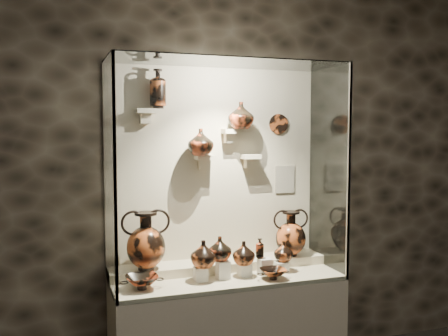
# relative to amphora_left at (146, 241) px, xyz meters

# --- Properties ---
(wall_back) EXTENTS (5.00, 0.02, 3.20)m
(wall_back) POSITION_rel_amphora_left_xyz_m (0.58, 0.20, 0.49)
(wall_back) COLOR black
(wall_back) RESTS_ON ground
(plinth) EXTENTS (1.70, 0.60, 0.80)m
(plinth) POSITION_rel_amphora_left_xyz_m (0.58, -0.12, -0.71)
(plinth) COLOR beige
(plinth) RESTS_ON floor
(front_tier) EXTENTS (1.68, 0.58, 0.03)m
(front_tier) POSITION_rel_amphora_left_xyz_m (0.58, -0.12, -0.30)
(front_tier) COLOR beige
(front_tier) RESTS_ON plinth
(rear_tier) EXTENTS (1.70, 0.25, 0.10)m
(rear_tier) POSITION_rel_amphora_left_xyz_m (0.58, 0.05, -0.26)
(rear_tier) COLOR beige
(rear_tier) RESTS_ON plinth
(back_panel) EXTENTS (1.70, 0.03, 1.60)m
(back_panel) POSITION_rel_amphora_left_xyz_m (0.58, 0.19, 0.49)
(back_panel) COLOR beige
(back_panel) RESTS_ON plinth
(glass_front) EXTENTS (1.70, 0.01, 1.60)m
(glass_front) POSITION_rel_amphora_left_xyz_m (0.58, -0.42, 0.49)
(glass_front) COLOR white
(glass_front) RESTS_ON plinth
(glass_left) EXTENTS (0.01, 0.60, 1.60)m
(glass_left) POSITION_rel_amphora_left_xyz_m (-0.27, -0.12, 0.49)
(glass_left) COLOR white
(glass_left) RESTS_ON plinth
(glass_right) EXTENTS (0.01, 0.60, 1.60)m
(glass_right) POSITION_rel_amphora_left_xyz_m (1.43, -0.12, 0.49)
(glass_right) COLOR white
(glass_right) RESTS_ON plinth
(glass_top) EXTENTS (1.70, 0.60, 0.01)m
(glass_top) POSITION_rel_amphora_left_xyz_m (0.58, -0.12, 1.28)
(glass_top) COLOR white
(glass_top) RESTS_ON back_panel
(frame_post_left) EXTENTS (0.02, 0.02, 1.60)m
(frame_post_left) POSITION_rel_amphora_left_xyz_m (-0.26, -0.41, 0.49)
(frame_post_left) COLOR gray
(frame_post_left) RESTS_ON plinth
(frame_post_right) EXTENTS (0.02, 0.02, 1.60)m
(frame_post_right) POSITION_rel_amphora_left_xyz_m (1.42, -0.41, 0.49)
(frame_post_right) COLOR gray
(frame_post_right) RESTS_ON plinth
(pedestal_a) EXTENTS (0.09, 0.09, 0.10)m
(pedestal_a) POSITION_rel_amphora_left_xyz_m (0.36, -0.17, -0.23)
(pedestal_a) COLOR silver
(pedestal_a) RESTS_ON front_tier
(pedestal_b) EXTENTS (0.09, 0.09, 0.13)m
(pedestal_b) POSITION_rel_amphora_left_xyz_m (0.53, -0.17, -0.22)
(pedestal_b) COLOR silver
(pedestal_b) RESTS_ON front_tier
(pedestal_c) EXTENTS (0.09, 0.09, 0.09)m
(pedestal_c) POSITION_rel_amphora_left_xyz_m (0.70, -0.17, -0.24)
(pedestal_c) COLOR silver
(pedestal_c) RESTS_ON front_tier
(pedestal_d) EXTENTS (0.09, 0.09, 0.12)m
(pedestal_d) POSITION_rel_amphora_left_xyz_m (0.86, -0.17, -0.22)
(pedestal_d) COLOR silver
(pedestal_d) RESTS_ON front_tier
(pedestal_e) EXTENTS (0.09, 0.09, 0.08)m
(pedestal_e) POSITION_rel_amphora_left_xyz_m (1.00, -0.17, -0.24)
(pedestal_e) COLOR silver
(pedestal_e) RESTS_ON front_tier
(bracket_ul) EXTENTS (0.14, 0.12, 0.04)m
(bracket_ul) POSITION_rel_amphora_left_xyz_m (0.03, 0.12, 0.94)
(bracket_ul) COLOR beige
(bracket_ul) RESTS_ON back_panel
(bracket_ca) EXTENTS (0.14, 0.12, 0.04)m
(bracket_ca) POSITION_rel_amphora_left_xyz_m (0.48, 0.12, 0.59)
(bracket_ca) COLOR beige
(bracket_ca) RESTS_ON back_panel
(bracket_cb) EXTENTS (0.10, 0.12, 0.04)m
(bracket_cb) POSITION_rel_amphora_left_xyz_m (0.68, 0.12, 0.79)
(bracket_cb) COLOR beige
(bracket_cb) RESTS_ON back_panel
(bracket_cc) EXTENTS (0.14, 0.12, 0.04)m
(bracket_cc) POSITION_rel_amphora_left_xyz_m (0.86, 0.12, 0.59)
(bracket_cc) COLOR beige
(bracket_cc) RESTS_ON back_panel
(amphora_left) EXTENTS (0.44, 0.44, 0.42)m
(amphora_left) POSITION_rel_amphora_left_xyz_m (0.00, 0.00, 0.00)
(amphora_left) COLOR #AD4C21
(amphora_left) RESTS_ON rear_tier
(amphora_right) EXTENTS (0.33, 0.33, 0.36)m
(amphora_right) POSITION_rel_amphora_left_xyz_m (1.17, 0.02, -0.03)
(amphora_right) COLOR #AD4C21
(amphora_right) RESTS_ON rear_tier
(jug_a) EXTENTS (0.24, 0.24, 0.19)m
(jug_a) POSITION_rel_amphora_left_xyz_m (0.38, -0.19, -0.08)
(jug_a) COLOR #AD4C21
(jug_a) RESTS_ON pedestal_a
(jug_b) EXTENTS (0.22, 0.22, 0.18)m
(jug_b) POSITION_rel_amphora_left_xyz_m (0.51, -0.16, -0.06)
(jug_b) COLOR #A93C1D
(jug_b) RESTS_ON pedestal_b
(jug_c) EXTENTS (0.22, 0.22, 0.17)m
(jug_c) POSITION_rel_amphora_left_xyz_m (0.69, -0.18, -0.11)
(jug_c) COLOR #AD4C21
(jug_c) RESTS_ON pedestal_c
(jug_e) EXTENTS (0.18, 0.18, 0.15)m
(jug_e) POSITION_rel_amphora_left_xyz_m (1.02, -0.16, -0.13)
(jug_e) COLOR #AD4C21
(jug_e) RESTS_ON pedestal_e
(lekythos_small) EXTENTS (0.10, 0.10, 0.17)m
(lekythos_small) POSITION_rel_amphora_left_xyz_m (0.83, -0.16, -0.08)
(lekythos_small) COLOR #A93C1D
(lekythos_small) RESTS_ON pedestal_d
(kylix_left) EXTENTS (0.36, 0.34, 0.12)m
(kylix_left) POSITION_rel_amphora_left_xyz_m (-0.07, -0.22, -0.22)
(kylix_left) COLOR #A93C1D
(kylix_left) RESTS_ON front_tier
(kylix_right) EXTENTS (0.29, 0.27, 0.10)m
(kylix_right) POSITION_rel_amphora_left_xyz_m (0.87, -0.31, -0.23)
(kylix_right) COLOR #AD4C21
(kylix_right) RESTS_ON front_tier
(lekythos_tall) EXTENTS (0.17, 0.17, 0.32)m
(lekythos_tall) POSITION_rel_amphora_left_xyz_m (0.12, 0.10, 1.12)
(lekythos_tall) COLOR #AD4C21
(lekythos_tall) RESTS_ON bracket_ul
(ovoid_vase_a) EXTENTS (0.21, 0.21, 0.20)m
(ovoid_vase_a) POSITION_rel_amphora_left_xyz_m (0.44, 0.07, 0.71)
(ovoid_vase_a) COLOR #A93C1D
(ovoid_vase_a) RESTS_ON bracket_ca
(ovoid_vase_b) EXTENTS (0.24, 0.24, 0.21)m
(ovoid_vase_b) POSITION_rel_amphora_left_xyz_m (0.76, 0.07, 0.91)
(ovoid_vase_b) COLOR #A93C1D
(ovoid_vase_b) RESTS_ON bracket_cb
(wall_plate) EXTENTS (0.16, 0.02, 0.16)m
(wall_plate) POSITION_rel_amphora_left_xyz_m (1.13, 0.17, 0.85)
(wall_plate) COLOR #AD4D22
(wall_plate) RESTS_ON back_panel
(info_placard) EXTENTS (0.17, 0.01, 0.23)m
(info_placard) POSITION_rel_amphora_left_xyz_m (1.19, 0.17, 0.39)
(info_placard) COLOR beige
(info_placard) RESTS_ON back_panel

